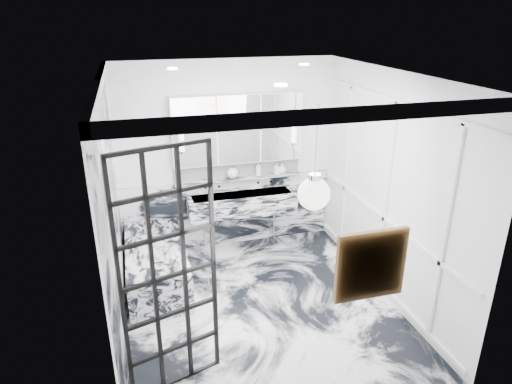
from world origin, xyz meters
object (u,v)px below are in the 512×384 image
object	(u,v)px
trough_sink	(242,204)
mirror_cabinet	(238,129)
crittall_door	(169,276)
bathtub	(157,265)

from	to	relation	value
trough_sink	mirror_cabinet	size ratio (longest dim) A/B	0.84
crittall_door	bathtub	distance (m)	2.04
bathtub	crittall_door	bearing A→B (deg)	-88.24
bathtub	mirror_cabinet	bearing A→B (deg)	32.06
crittall_door	trough_sink	size ratio (longest dim) A/B	1.49
crittall_door	trough_sink	xyz separation A→B (m)	(1.27, 2.48, -0.46)
mirror_cabinet	bathtub	xyz separation A→B (m)	(-1.32, -0.83, -1.54)
mirror_cabinet	trough_sink	bearing A→B (deg)	-90.00
mirror_cabinet	bathtub	distance (m)	2.20
mirror_cabinet	bathtub	bearing A→B (deg)	-147.94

